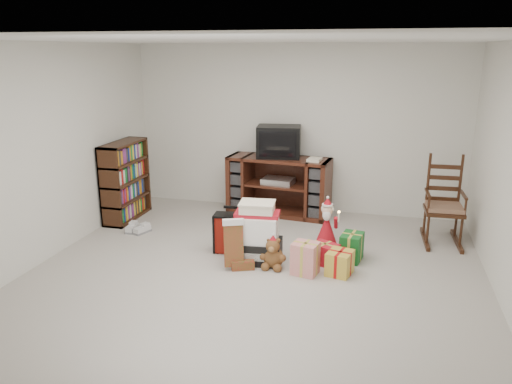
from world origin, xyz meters
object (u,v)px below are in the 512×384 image
crt_television (279,142)px  mrs_claus_figurine (245,236)px  gift_pile (257,236)px  rocking_chair (443,211)px  teddy_bear (273,255)px  red_suitcase (231,233)px  santa_figurine (327,228)px  sneaker_pair (137,229)px  bookshelf (126,182)px  gift_cluster (333,258)px  tv_stand (279,186)px

crt_television → mrs_claus_figurine: bearing=-99.4°
gift_pile → crt_television: (-0.15, 1.85, 0.79)m
gift_pile → mrs_claus_figurine: bearing=134.1°
rocking_chair → teddy_bear: (-1.94, -1.38, -0.24)m
red_suitcase → santa_figurine: size_ratio=0.89×
rocking_chair → gift_pile: size_ratio=1.65×
santa_figurine → crt_television: (-0.88, 1.18, 0.85)m
mrs_claus_figurine → sneaker_pair: 1.69m
bookshelf → red_suitcase: bearing=-24.7°
gift_pile → mrs_claus_figurine: (-0.19, 0.16, -0.08)m
red_suitcase → santa_figurine: (1.11, 0.50, -0.00)m
teddy_bear → sneaker_pair: teddy_bear is taller
santa_figurine → mrs_claus_figurine: size_ratio=1.06×
rocking_chair → red_suitcase: rocking_chair is taller
rocking_chair → santa_figurine: 1.54m
mrs_claus_figurine → crt_television: size_ratio=0.89×
sneaker_pair → gift_cluster: (2.72, -0.54, 0.09)m
rocking_chair → teddy_bear: bearing=-147.4°
sneaker_pair → crt_television: crt_television is taller
red_suitcase → mrs_claus_figurine: bearing=-9.0°
teddy_bear → mrs_claus_figurine: mrs_claus_figurine is taller
santa_figurine → gift_pile: bearing=-137.7°
mrs_claus_figurine → gift_cluster: size_ratio=0.67×
tv_stand → santa_figurine: (0.86, -1.14, -0.19)m
bookshelf → teddy_bear: bookshelf is taller
bookshelf → mrs_claus_figurine: size_ratio=1.87×
tv_stand → red_suitcase: 1.67m
tv_stand → sneaker_pair: (-1.70, -1.30, -0.39)m
red_suitcase → teddy_bear: red_suitcase is taller
gift_cluster → crt_television: crt_television is taller
bookshelf → crt_television: 2.32m
red_suitcase → sneaker_pair: bearing=161.3°
sneaker_pair → bookshelf: bearing=135.3°
mrs_claus_figurine → gift_cluster: mrs_claus_figurine is taller
rocking_chair → red_suitcase: size_ratio=2.04×
sneaker_pair → mrs_claus_figurine: bearing=-5.9°
tv_stand → gift_cluster: size_ratio=1.71×
rocking_chair → gift_cluster: size_ratio=1.28×
sneaker_pair → santa_figurine: bearing=9.7°
rocking_chair → gift_pile: bearing=-153.1°
tv_stand → red_suitcase: size_ratio=2.73×
red_suitcase → bookshelf: bearing=150.0°
teddy_bear → gift_pile: bearing=147.6°
gift_pile → gift_cluster: size_ratio=0.77×
teddy_bear → crt_television: crt_television is taller
gift_pile → red_suitcase: 0.42m
rocking_chair → crt_television: size_ratio=1.71×
bookshelf → teddy_bear: bearing=-25.3°
rocking_chair → gift_cluster: (-1.27, -1.26, -0.26)m
teddy_bear → sneaker_pair: 2.16m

